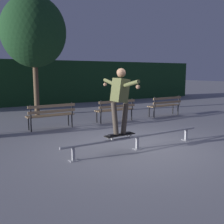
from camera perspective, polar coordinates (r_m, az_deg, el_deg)
name	(u,v)px	position (r m, az deg, el deg)	size (l,w,h in m)	color
ground_plane	(133,147)	(6.65, 4.60, -7.77)	(90.00, 90.00, 0.00)	gray
hedge_backdrop	(33,83)	(15.91, -17.26, 6.30)	(24.00, 1.20, 2.61)	#193D1E
grind_rail	(137,138)	(6.42, 5.65, -5.89)	(4.00, 0.18, 0.35)	#9E9EA3
skateboard	(120,135)	(6.10, 1.74, -5.16)	(0.79, 0.23, 0.09)	black
skateboarder	(120,96)	(5.95, 1.81, 3.62)	(0.62, 1.41, 1.56)	black
park_bench_left_center	(51,113)	(8.82, -13.39, -0.29)	(1.61, 0.45, 0.88)	black
park_bench_right_center	(116,108)	(9.86, 0.82, 0.89)	(1.61, 0.45, 0.88)	black
park_bench_rightmost	(165,104)	(11.37, 11.80, 1.76)	(1.61, 0.45, 0.88)	black
tree_behind_benches	(34,32)	(11.95, -17.06, 16.68)	(2.76, 2.76, 5.14)	brown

